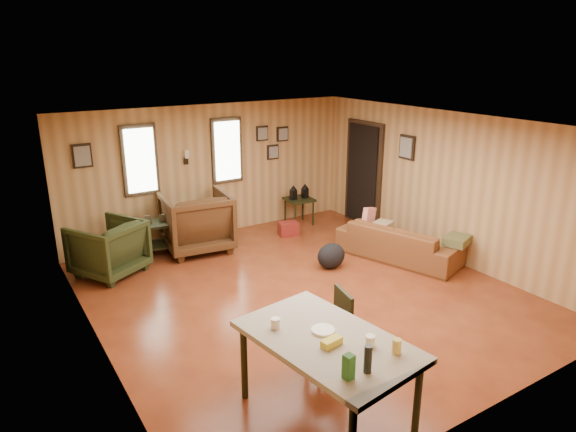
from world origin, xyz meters
The scene contains 11 objects.
room centered at (0.17, 0.27, 1.21)m, with size 5.54×6.04×2.44m.
sofa centered at (2.05, 0.23, 0.39)m, with size 2.00×0.58×0.78m, color brown.
recliner_brown centered at (-0.60, 2.37, 0.56)m, with size 1.08×1.01×1.11m, color #462B15.
recliner_green centered at (-2.14, 2.15, 0.47)m, with size 0.91×0.85×0.93m, color #283116.
end_table centered at (-1.26, 2.51, 0.40)m, with size 0.64×0.60×0.71m.
side_table centered at (1.64, 2.58, 0.55)m, with size 0.54×0.54×0.81m.
cooler centered at (1.11, 2.14, 0.13)m, with size 0.40×0.33×0.25m.
backpack centered at (0.88, 0.51, 0.20)m, with size 0.49×0.37×0.41m.
sofa_pillows centered at (2.24, 0.09, 0.50)m, with size 0.99×1.77×0.37m.
dining_table centered at (-1.26, -2.26, 0.77)m, with size 1.21×1.77×1.08m.
dining_chair centered at (-0.73, -1.66, 0.51)m, with size 0.48×0.48×0.91m.
Camera 1 is at (-3.71, -5.46, 3.31)m, focal length 32.00 mm.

